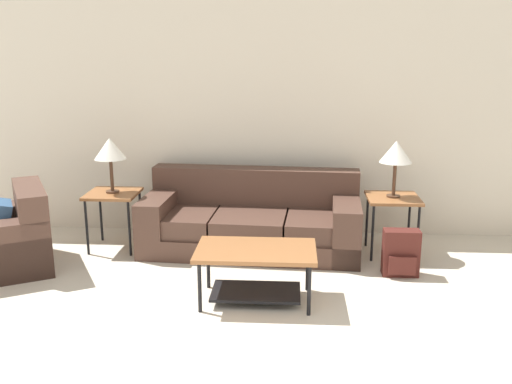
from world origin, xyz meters
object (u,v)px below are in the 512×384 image
table_lamp_left (110,150)px  couch (252,222)px  side_table_right (393,203)px  side_table_left (113,198)px  table_lamp_right (396,153)px  coffee_table (256,263)px  backpack (401,254)px

table_lamp_left → couch: bearing=2.9°
couch → table_lamp_left: (-1.47, -0.07, 0.78)m
side_table_right → table_lamp_left: table_lamp_left is taller
side_table_left → table_lamp_right: (2.93, 0.00, 0.52)m
coffee_table → backpack: size_ratio=2.26×
coffee_table → couch: bearing=95.6°
side_table_right → backpack: 0.67m
table_lamp_right → backpack: bearing=-90.3°
coffee_table → table_lamp_left: (-1.59, 1.23, 0.73)m
side_table_left → table_lamp_right: 2.97m
table_lamp_left → table_lamp_right: bearing=0.0°
table_lamp_left → side_table_right: bearing=0.0°
table_lamp_left → backpack: 3.10m
couch → side_table_left: size_ratio=3.76×
table_lamp_right → backpack: table_lamp_right is taller
side_table_left → table_lamp_left: table_lamp_left is taller
table_lamp_left → backpack: bearing=-11.2°
side_table_right → backpack: side_table_right is taller
couch → side_table_left: couch is taller
side_table_right → table_lamp_right: (-0.00, 0.00, 0.52)m
coffee_table → backpack: 1.49m
side_table_left → backpack: bearing=-11.2°
coffee_table → backpack: (1.33, 0.65, -0.13)m
coffee_table → backpack: coffee_table is taller
side_table_right → table_lamp_left: bearing=180.0°
side_table_right → table_lamp_right: table_lamp_right is taller
coffee_table → table_lamp_left: table_lamp_left is taller
coffee_table → table_lamp_right: 1.95m
side_table_left → couch: bearing=2.9°
couch → table_lamp_right: 1.66m
side_table_right → table_lamp_right: bearing=180.0°
side_table_left → table_lamp_left: (0.00, 0.00, 0.52)m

